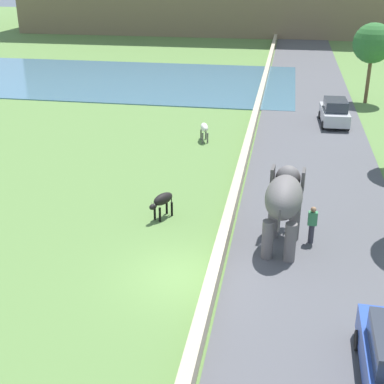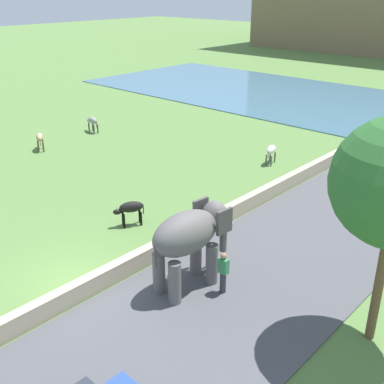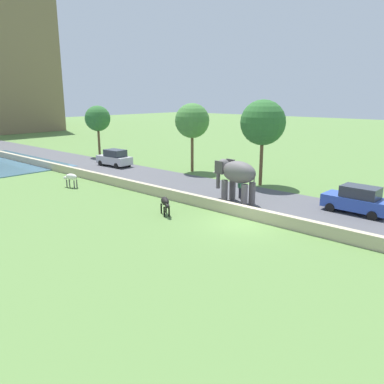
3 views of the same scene
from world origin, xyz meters
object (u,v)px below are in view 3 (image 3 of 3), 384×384
Objects in this scene: elephant at (236,175)px; cow_white at (71,177)px; car_blue at (357,200)px; car_silver at (115,158)px; cow_black at (165,202)px; person_beside_elephant at (240,187)px.

elephant is 13.73m from cow_white.
car_silver is at bearing 89.99° from car_blue.
car_silver is (3.13, 17.80, -1.14)m from elephant.
elephant reaches higher than cow_white.
cow_black is (-0.11, -11.05, 0.00)m from cow_white.
person_beside_elephant is 1.15× the size of cow_white.
elephant is at bearing -160.28° from person_beside_elephant.
car_blue is (1.97, -7.55, 0.03)m from person_beside_elephant.
cow_black is (-5.18, 1.65, -1.20)m from elephant.
cow_white is at bearing 112.47° from car_blue.
cow_black is at bearing 133.42° from car_blue.
person_beside_elephant is 13.78m from cow_white.
car_silver and car_blue have the same top height.
elephant is 0.87× the size of car_silver.
cow_white is (-8.21, -5.09, -0.06)m from car_silver.
person_beside_elephant is 0.40× the size of car_blue.
car_blue is 12.09m from cow_black.
cow_white is (-5.07, 12.71, -1.20)m from elephant.
cow_white is at bearing 111.76° from elephant.
car_silver is 24.93m from car_blue.
car_silver is 2.86× the size of cow_white.
car_blue is at bearing -75.37° from person_beside_elephant.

